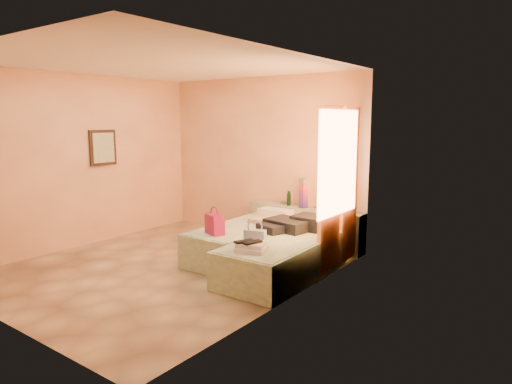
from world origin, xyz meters
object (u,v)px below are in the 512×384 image
(headboard_ledge, at_px, (304,227))
(blue_handbag, at_px, (255,237))
(bed_right, at_px, (283,258))
(towel_stack, at_px, (251,247))
(magenta_handbag, at_px, (215,224))
(green_book, at_px, (322,208))
(bed_left, at_px, (247,241))
(flower_vase, at_px, (340,205))
(water_bottle, at_px, (289,199))

(headboard_ledge, xyz_separation_m, blue_handbag, (0.33, -1.81, 0.26))
(bed_right, bearing_deg, towel_stack, -93.30)
(headboard_ledge, xyz_separation_m, magenta_handbag, (-0.40, -1.76, 0.31))
(bed_right, relative_size, green_book, 10.41)
(bed_left, relative_size, flower_vase, 7.92)
(magenta_handbag, bearing_deg, towel_stack, -0.63)
(flower_vase, bearing_deg, towel_stack, -94.70)
(magenta_handbag, bearing_deg, water_bottle, 107.24)
(bed_left, distance_m, bed_right, 0.98)
(green_book, xyz_separation_m, flower_vase, (0.38, -0.11, 0.11))
(water_bottle, distance_m, towel_stack, 2.25)
(magenta_handbag, relative_size, blue_handbag, 1.09)
(blue_handbag, relative_size, towel_stack, 0.78)
(bed_right, distance_m, water_bottle, 1.71)
(bed_left, height_order, magenta_handbag, magenta_handbag)
(headboard_ledge, distance_m, magenta_handbag, 1.83)
(towel_stack, bearing_deg, blue_handbag, 119.38)
(towel_stack, bearing_deg, headboard_ledge, 103.40)
(flower_vase, relative_size, blue_handbag, 0.92)
(bed_left, xyz_separation_m, blue_handbag, (0.71, -0.76, 0.34))
(towel_stack, bearing_deg, bed_left, 129.47)
(green_book, height_order, magenta_handbag, magenta_handbag)
(blue_handbag, bearing_deg, green_book, 73.96)
(bed_left, bearing_deg, green_book, 57.20)
(bed_left, distance_m, water_bottle, 1.15)
(bed_left, distance_m, flower_vase, 1.53)
(bed_right, height_order, blue_handbag, blue_handbag)
(water_bottle, relative_size, magenta_handbag, 0.79)
(bed_right, relative_size, water_bottle, 8.49)
(headboard_ledge, xyz_separation_m, bed_right, (0.52, -1.44, -0.08))
(headboard_ledge, relative_size, water_bottle, 8.71)
(flower_vase, relative_size, magenta_handbag, 0.85)
(bed_left, relative_size, towel_stack, 5.71)
(green_book, bearing_deg, towel_stack, -89.34)
(bed_right, bearing_deg, bed_left, 155.03)
(bed_left, bearing_deg, headboard_ledge, 68.78)
(headboard_ledge, bearing_deg, flower_vase, -5.27)
(bed_left, xyz_separation_m, magenta_handbag, (-0.03, -0.71, 0.39))
(magenta_handbag, relative_size, towel_stack, 0.85)
(green_book, relative_size, magenta_handbag, 0.65)
(green_book, bearing_deg, headboard_ledge, -174.88)
(green_book, relative_size, blue_handbag, 0.70)
(blue_handbag, bearing_deg, bed_left, 115.73)
(bed_right, distance_m, green_book, 1.57)
(flower_vase, xyz_separation_m, magenta_handbag, (-1.08, -1.69, -0.14))
(bed_left, relative_size, bed_right, 1.00)
(headboard_ledge, bearing_deg, water_bottle, -174.55)
(bed_right, height_order, water_bottle, water_bottle)
(bed_right, xyz_separation_m, green_book, (-0.23, 1.49, 0.42))
(flower_vase, bearing_deg, water_bottle, 177.91)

